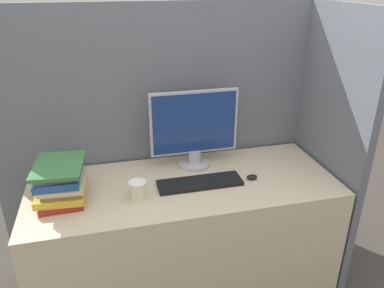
{
  "coord_description": "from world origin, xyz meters",
  "views": [
    {
      "loc": [
        -0.38,
        -1.39,
        1.76
      ],
      "look_at": [
        0.05,
        0.36,
        0.94
      ],
      "focal_mm": 35.0,
      "sensor_mm": 36.0,
      "label": 1
    }
  ],
  "objects_px": {
    "keyboard": "(200,183)",
    "mouse": "(252,177)",
    "coffee_cup": "(138,190)",
    "book_stack": "(61,183)",
    "monitor": "(194,131)"
  },
  "relations": [
    {
      "from": "monitor",
      "to": "book_stack",
      "type": "distance_m",
      "value": 0.77
    },
    {
      "from": "keyboard",
      "to": "mouse",
      "type": "height_order",
      "value": "mouse"
    },
    {
      "from": "keyboard",
      "to": "mouse",
      "type": "distance_m",
      "value": 0.29
    },
    {
      "from": "monitor",
      "to": "mouse",
      "type": "height_order",
      "value": "monitor"
    },
    {
      "from": "keyboard",
      "to": "mouse",
      "type": "bearing_deg",
      "value": -2.65
    },
    {
      "from": "coffee_cup",
      "to": "keyboard",
      "type": "bearing_deg",
      "value": 9.49
    },
    {
      "from": "monitor",
      "to": "keyboard",
      "type": "distance_m",
      "value": 0.31
    },
    {
      "from": "monitor",
      "to": "keyboard",
      "type": "bearing_deg",
      "value": -96.53
    },
    {
      "from": "keyboard",
      "to": "mouse",
      "type": "xyz_separation_m",
      "value": [
        0.29,
        -0.01,
        0.0
      ]
    },
    {
      "from": "monitor",
      "to": "book_stack",
      "type": "bearing_deg",
      "value": -164.1
    },
    {
      "from": "coffee_cup",
      "to": "book_stack",
      "type": "xyz_separation_m",
      "value": [
        -0.37,
        0.08,
        0.05
      ]
    },
    {
      "from": "coffee_cup",
      "to": "book_stack",
      "type": "relative_size",
      "value": 0.3
    },
    {
      "from": "monitor",
      "to": "book_stack",
      "type": "xyz_separation_m",
      "value": [
        -0.73,
        -0.21,
        -0.12
      ]
    },
    {
      "from": "monitor",
      "to": "mouse",
      "type": "distance_m",
      "value": 0.41
    },
    {
      "from": "mouse",
      "to": "coffee_cup",
      "type": "distance_m",
      "value": 0.63
    }
  ]
}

